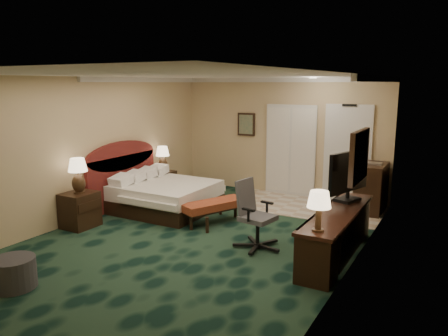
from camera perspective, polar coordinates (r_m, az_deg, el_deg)
The scene contains 24 objects.
floor at distance 7.35m, azimuth -3.89°, elevation -9.54°, with size 5.00×7.50×0.00m, color black.
ceiling at distance 6.89m, azimuth -4.19°, elevation 11.99°, with size 5.00×7.50×0.00m, color white.
wall_back at distance 10.30m, azimuth 7.51°, elevation 4.08°, with size 5.00×0.00×2.70m, color tan.
wall_left at distance 8.61m, azimuth -18.10°, elevation 2.26°, with size 0.00×7.50×2.70m, color tan.
wall_right at distance 6.02m, azimuth 16.29°, elevation -1.23°, with size 0.00×7.50×2.70m, color tan.
crown_molding at distance 6.88m, azimuth -4.19°, elevation 11.58°, with size 5.00×7.50×0.10m, color silver, non-canonical shape.
tile_patch at distance 9.48m, azimuth 10.45°, elevation -4.92°, with size 3.20×1.70×0.01m, color tan.
headboard at distance 9.37m, azimuth -13.14°, elevation -0.83°, with size 0.12×2.00×1.40m, color #4D161D, non-canonical shape.
entry_door at distance 9.85m, azimuth 15.79°, elevation 1.68°, with size 1.02×0.06×2.18m, color silver.
closet_doors at distance 10.21m, azimuth 8.68°, elevation 2.29°, with size 1.20×0.06×2.10m, color silver.
wall_art at distance 10.60m, azimuth 2.92°, elevation 5.72°, with size 0.45×0.06×0.55m, color #416450.
wall_mirror at distance 6.57m, azimuth 17.25°, elevation 1.50°, with size 0.05×0.95×0.75m, color white.
bed at distance 9.04m, azimuth -7.57°, elevation -3.74°, with size 1.83×1.69×0.58m, color silver.
nightstand_near at distance 8.37m, azimuth -18.32°, elevation -5.22°, with size 0.51×0.59×0.64m, color black.
nightstand_far at distance 10.16m, azimuth -8.06°, elevation -2.09°, with size 0.47×0.54×0.59m, color black.
lamp_near at distance 8.19m, azimuth -18.51°, elevation -0.97°, with size 0.34×0.34×0.64m, color black, non-canonical shape.
lamp_far at distance 10.06m, azimuth -8.01°, elevation 1.18°, with size 0.31×0.31×0.58m, color black, non-canonical shape.
bed_bench at distance 8.19m, azimuth -1.28°, elevation -5.78°, with size 0.44×1.26×0.43m, color maroon.
ottoman at distance 6.33m, azimuth -25.76°, elevation -12.25°, with size 0.55×0.55×0.39m, color #2F2F33.
desk at distance 6.83m, azimuth 14.50°, elevation -8.36°, with size 0.53×2.46×0.71m, color black.
tv at distance 7.26m, azimuth 15.96°, elevation -1.06°, with size 0.09×1.04×0.81m, color black.
desk_lamp at distance 5.72m, azimuth 12.26°, elevation -5.50°, with size 0.31×0.31×0.54m, color black, non-canonical shape.
desk_chair at distance 6.91m, azimuth 4.44°, elevation -6.15°, with size 0.63×0.59×1.09m, color #46464B, non-canonical shape.
minibar at distance 9.33m, azimuth 18.67°, elevation -2.48°, with size 0.52×0.94×0.99m, color black.
Camera 1 is at (3.79, -5.75, 2.58)m, focal length 35.00 mm.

